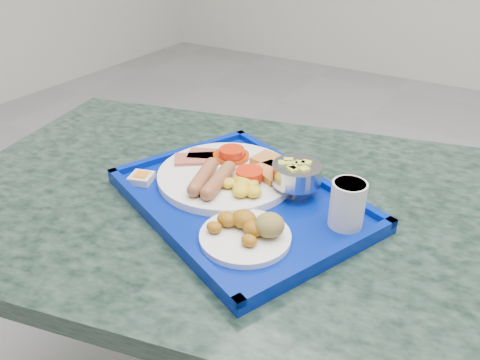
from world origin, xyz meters
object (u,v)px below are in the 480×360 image
object	(u,v)px
juice_cup	(348,203)
table	(231,265)
tray	(240,201)
main_plate	(230,174)
fruit_bowl	(297,174)
bread_plate	(249,231)

from	to	relation	value
juice_cup	table	bearing A→B (deg)	179.78
juice_cup	tray	bearing A→B (deg)	-173.22
main_plate	table	bearing A→B (deg)	-55.05
main_plate	fruit_bowl	bearing A→B (deg)	9.98
bread_plate	fruit_bowl	bearing A→B (deg)	88.87
tray	bread_plate	bearing A→B (deg)	-51.56
main_plate	juice_cup	size ratio (longest dim) A/B	3.31
table	tray	bearing A→B (deg)	-32.66
table	main_plate	distance (m)	0.22
table	bread_plate	world-z (taller)	bread_plate
table	tray	xyz separation A→B (m)	(0.04, -0.02, 0.19)
table	bread_plate	xyz separation A→B (m)	(0.12, -0.12, 0.22)
tray	main_plate	size ratio (longest dim) A/B	2.02
tray	fruit_bowl	world-z (taller)	fruit_bowl
bread_plate	fruit_bowl	distance (m)	0.17
juice_cup	bread_plate	bearing A→B (deg)	-134.78
fruit_bowl	juice_cup	world-z (taller)	juice_cup
juice_cup	main_plate	bearing A→B (deg)	174.86
bread_plate	table	bearing A→B (deg)	133.43
bread_plate	fruit_bowl	size ratio (longest dim) A/B	1.62
fruit_bowl	juice_cup	xyz separation A→B (m)	(0.12, -0.05, 0.00)
tray	bread_plate	xyz separation A→B (m)	(0.08, -0.10, 0.02)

